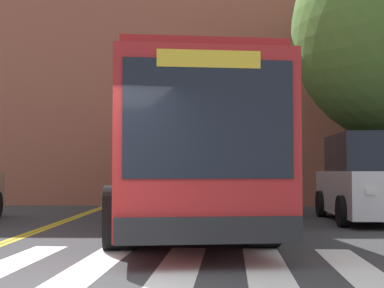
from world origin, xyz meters
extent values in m
cube|color=white|center=(-1.19, 1.87, 0.00)|extent=(0.78, 3.88, 0.01)
cube|color=white|center=(0.03, 1.81, 0.00)|extent=(0.78, 3.88, 0.01)
cube|color=white|center=(1.26, 1.75, 0.00)|extent=(0.78, 3.88, 0.01)
cube|color=white|center=(2.49, 1.69, 0.00)|extent=(0.78, 3.88, 0.01)
cube|color=white|center=(3.71, 1.63, 0.00)|extent=(0.78, 3.88, 0.01)
cube|color=gold|center=(-2.21, 15.84, 0.00)|extent=(0.12, 36.00, 0.01)
cube|color=gold|center=(-2.05, 15.84, 0.00)|extent=(0.12, 36.00, 0.01)
cube|color=#B22323|center=(0.93, 7.15, 1.73)|extent=(4.08, 11.72, 2.71)
cube|color=black|center=(2.22, 7.32, 2.01)|extent=(1.42, 10.47, 0.98)
cube|color=black|center=(-0.37, 6.98, 2.01)|extent=(1.42, 10.47, 0.98)
cube|color=black|center=(1.69, 1.45, 2.06)|extent=(2.31, 0.33, 1.63)
cube|color=yellow|center=(1.69, 1.45, 2.87)|extent=(1.42, 0.22, 0.24)
cube|color=#232326|center=(1.69, 1.43, 0.56)|extent=(2.53, 0.43, 0.36)
cube|color=maroon|center=(0.93, 7.15, 3.17)|extent=(3.87, 11.24, 0.16)
cylinder|color=black|center=(2.63, 3.79, 0.55)|extent=(0.70, 1.16, 1.10)
cylinder|color=black|center=(0.17, 3.46, 0.55)|extent=(0.70, 1.16, 1.10)
cylinder|color=black|center=(1.82, 9.88, 0.55)|extent=(0.70, 1.16, 1.10)
cylinder|color=black|center=(-0.64, 9.55, 0.55)|extent=(0.70, 1.16, 1.10)
cylinder|color=black|center=(1.67, 10.97, 0.55)|extent=(0.70, 1.16, 1.10)
cylinder|color=black|center=(-0.79, 10.64, 0.55)|extent=(0.70, 1.16, 1.10)
cube|color=white|center=(6.02, 8.64, 0.77)|extent=(2.17, 4.77, 1.13)
cube|color=black|center=(6.02, 8.69, 1.83)|extent=(1.90, 2.98, 0.99)
cube|color=white|center=(5.33, 6.30, 0.89)|extent=(0.20, 0.05, 0.14)
cylinder|color=black|center=(4.95, 7.23, 0.38)|extent=(0.25, 0.77, 0.76)
cylinder|color=black|center=(5.06, 10.13, 0.38)|extent=(0.25, 0.77, 0.76)
cube|color=slate|center=(0.31, 17.60, 0.62)|extent=(2.03, 3.96, 0.92)
cube|color=black|center=(0.31, 17.64, 1.46)|extent=(1.73, 2.22, 0.77)
cube|color=white|center=(0.69, 15.63, 0.71)|extent=(0.20, 0.05, 0.14)
cube|color=white|center=(-0.36, 15.71, 0.71)|extent=(0.20, 0.05, 0.14)
cylinder|color=black|center=(1.11, 16.35, 0.30)|extent=(0.26, 0.61, 0.60)
cylinder|color=black|center=(-0.67, 16.48, 0.30)|extent=(0.26, 0.61, 0.60)
cylinder|color=black|center=(1.29, 18.72, 0.30)|extent=(0.26, 0.61, 0.60)
cylinder|color=black|center=(-0.49, 18.86, 0.30)|extent=(0.26, 0.61, 0.60)
cube|color=#9E5642|center=(2.67, 18.03, 5.01)|extent=(33.05, 6.34, 10.03)
cube|color=black|center=(2.67, 14.83, 2.51)|extent=(1.10, 0.06, 1.40)
cube|color=black|center=(2.67, 14.83, 5.32)|extent=(1.10, 0.06, 1.40)
camera|label=1|loc=(1.62, -5.75, 1.35)|focal=50.00mm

